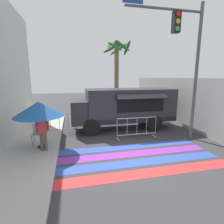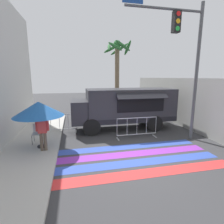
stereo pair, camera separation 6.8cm
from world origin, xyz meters
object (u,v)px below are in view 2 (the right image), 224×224
Objects in this scene: vendor_person at (42,129)px; folding_chair at (38,131)px; traffic_signal_pole at (186,50)px; barricade_front at (137,128)px; barricade_side at (60,124)px; patio_umbrella at (39,109)px; food_truck at (123,106)px; palm_tree at (117,64)px.

folding_chair is at bearing 115.14° from vendor_person.
traffic_signal_pole is 3.00× the size of barricade_front.
barricade_side is (-4.00, 1.77, -0.01)m from barricade_front.
patio_umbrella reaches higher than barricade_side.
vendor_person is 0.76× the size of barricade_front.
patio_umbrella is at bearing -105.01° from barricade_side.
food_truck is 2.01m from barricade_front.
food_truck is 4.93m from folding_chair.
barricade_front reaches higher than folding_chair.
food_truck is 5.00m from vendor_person.
folding_chair is 0.45× the size of barricade_side.
palm_tree reaches higher than vendor_person.
folding_chair is (-0.23, 0.67, -1.17)m from patio_umbrella.
palm_tree is at bearing 51.73° from patio_umbrella.
food_truck reaches higher than patio_umbrella.
barricade_front is at bearing 9.18° from folding_chair.
food_truck is at bearing 30.63° from folding_chair.
barricade_front is at bearing 6.62° from patio_umbrella.
vendor_person reaches higher than folding_chair.
barricade_front is 0.36× the size of palm_tree.
patio_umbrella is at bearing -128.27° from palm_tree.
food_truck is at bearing 98.92° from barricade_front.
folding_chair is 1.21m from vendor_person.
folding_chair is 0.40× the size of barricade_front.
barricade_side is (-6.02, 2.48, -3.81)m from traffic_signal_pole.
folding_chair is at bearing 109.13° from patio_umbrella.
vendor_person is at bearing -177.96° from traffic_signal_pole.
folding_chair is (-4.57, -1.66, -0.78)m from food_truck.
food_truck is 2.94× the size of patio_umbrella.
traffic_signal_pole reaches higher than barricade_front.
palm_tree is (4.41, 4.07, 3.64)m from barricade_side.
vendor_person reaches higher than barricade_front.
barricade_front and barricade_side have the same top height.
folding_chair is 0.15× the size of palm_tree.
patio_umbrella is 1.08× the size of barricade_side.
folding_chair is 0.53× the size of vendor_person.
patio_umbrella is at bearing 116.81° from vendor_person.
folding_chair is (-6.87, 0.84, -3.71)m from traffic_signal_pole.
food_truck is 4.48m from traffic_signal_pole.
barricade_side is (0.62, 2.31, -1.28)m from patio_umbrella.
vendor_person is 0.85× the size of barricade_side.
palm_tree is at bearing 42.69° from barricade_side.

